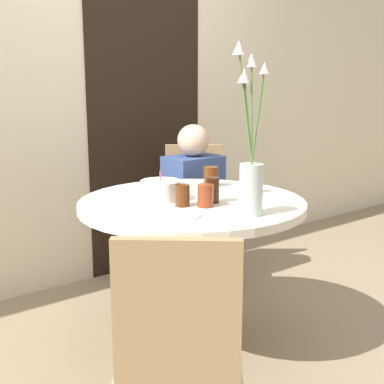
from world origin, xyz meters
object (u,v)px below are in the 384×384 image
Objects in this scene: drink_glass_1 at (182,195)px; person_boy at (193,212)px; drink_glass_2 at (205,196)px; drink_glass_4 at (212,190)px; chair_near_front at (179,348)px; drink_glass_3 at (248,182)px; drink_glass_0 at (211,177)px; flower_vase at (250,163)px; chair_left_flank at (193,205)px; side_plate at (175,216)px; birthday_cake at (161,190)px.

person_boy reaches higher than drink_glass_1.
drink_glass_4 reaches higher than drink_glass_2.
chair_near_front is 7.40× the size of drink_glass_3.
drink_glass_2 is (-0.32, -0.34, -0.00)m from drink_glass_0.
chair_near_front reaches higher than drink_glass_3.
flower_vase is 0.37m from drink_glass_1.
drink_glass_3 is (0.29, 0.31, -0.17)m from flower_vase.
chair_near_front is at bearing -150.89° from flower_vase.
drink_glass_0 is at bearing 33.96° from drink_glass_1.
chair_left_flank reaches higher than drink_glass_2.
drink_glass_0 is 0.47m from drink_glass_2.
drink_glass_3 is (-0.28, -0.81, 0.32)m from chair_left_flank.
drink_glass_4 is at bearing -170.89° from drink_glass_3.
side_plate is 1.71× the size of drink_glass_4.
side_plate is (-0.27, 0.17, -0.22)m from flower_vase.
drink_glass_0 is 1.03× the size of drink_glass_2.
birthday_cake is at bearing -139.44° from person_boy.
person_boy reaches higher than chair_near_front.
side_plate is at bearing -160.58° from drink_glass_4.
chair_near_front is at bearing -121.55° from birthday_cake.
drink_glass_0 reaches higher than drink_glass_1.
chair_near_front is 1.22× the size of flower_vase.
drink_glass_1 is at bearing -146.04° from drink_glass_0.
birthday_cake is at bearing -166.17° from drink_glass_0.
chair_left_flank is 1.35m from flower_vase.
chair_near_front reaches higher than drink_glass_2.
drink_glass_2 is at bearing 15.73° from side_plate.
flower_vase is 7.03× the size of drink_glass_2.
drink_glass_2 is 0.36m from drink_glass_3.
drink_glass_0 is at bearing -93.90° from chair_near_front.
drink_glass_0 is 0.48m from drink_glass_1.
drink_glass_1 is at bearing -87.32° from chair_near_front.
drink_glass_3 is at bearing 14.57° from side_plate.
drink_glass_4 is at bearing 85.71° from flower_vase.
chair_left_flank is 8.56× the size of drink_glass_2.
drink_glass_3 is at bearing -82.80° from drink_glass_0.
chair_left_flank reaches higher than side_plate.
drink_glass_3 is 0.78m from person_boy.
drink_glass_3 reaches higher than drink_glass_2.
person_boy is at bearing 40.56° from birthday_cake.
drink_glass_4 is at bearing -84.52° from chair_left_flank.
drink_glass_3 is (0.57, 0.15, 0.06)m from side_plate.
drink_glass_2 is 0.99m from person_boy.
drink_glass_4 is (0.15, -0.03, 0.01)m from drink_glass_1.
drink_glass_3 reaches higher than drink_glass_1.
drink_glass_1 is at bearing -131.33° from person_boy.
drink_glass_2 is at bearing -166.14° from drink_glass_3.
chair_left_flank is 1.00× the size of chair_near_front.
drink_glass_4 reaches higher than drink_glass_3.
drink_glass_1 is 0.83× the size of drink_glass_4.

